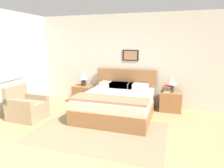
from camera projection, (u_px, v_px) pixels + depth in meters
name	position (u px, v px, depth m)	size (l,w,h in m)	color
ground_plane	(83.00, 161.00, 3.11)	(16.00, 16.00, 0.00)	tan
wall_back	(129.00, 60.00, 5.78)	(7.90, 0.09, 2.60)	beige
wall_left	(9.00, 63.00, 5.10)	(0.08, 5.51, 2.60)	beige
area_rug_main	(99.00, 132.00, 4.11)	(2.69, 1.76, 0.01)	#897556
bed	(117.00, 103.00, 5.04)	(1.73, 1.95, 1.05)	#936038
armchair	(26.00, 108.00, 4.79)	(0.80, 0.69, 0.80)	#998466
nightstand_near_window	(83.00, 94.00, 6.09)	(0.55, 0.48, 0.52)	#936038
nightstand_by_door	(171.00, 101.00, 5.34)	(0.55, 0.48, 0.52)	#936038
table_lamp_near_window	(84.00, 77.00, 6.00)	(0.27, 0.27, 0.42)	#2D2823
table_lamp_by_door	(172.00, 82.00, 5.26)	(0.27, 0.27, 0.42)	#2D2823
book_thick_bottom	(166.00, 91.00, 5.28)	(0.18, 0.28, 0.03)	beige
book_hardcover_middle	(166.00, 90.00, 5.27)	(0.26, 0.27, 0.03)	#4C7551
book_novel_upper	(166.00, 89.00, 5.27)	(0.20, 0.26, 0.03)	#4C7551
book_slim_near_top	(167.00, 88.00, 5.26)	(0.20, 0.23, 0.03)	#4C7551
book_paperback_top	(167.00, 87.00, 5.25)	(0.21, 0.27, 0.04)	#B7332D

